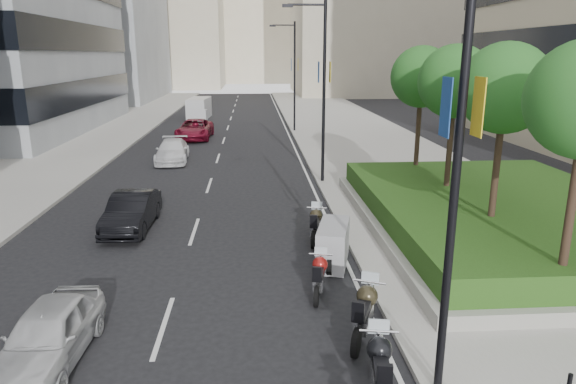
{
  "coord_description": "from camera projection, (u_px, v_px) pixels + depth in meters",
  "views": [
    {
      "loc": [
        0.79,
        -7.47,
        6.47
      ],
      "look_at": [
        1.91,
        9.03,
        2.0
      ],
      "focal_mm": 32.0,
      "sensor_mm": 36.0,
      "label": 1
    }
  ],
  "objects": [
    {
      "name": "sidewalk_right",
      "position": [
        363.0,
        142.0,
        38.3
      ],
      "size": [
        10.0,
        100.0,
        0.15
      ],
      "primitive_type": "cube",
      "color": "#9E9B93",
      "rests_on": "ground"
    },
    {
      "name": "sidewalk_left",
      "position": [
        76.0,
        145.0,
        36.92
      ],
      "size": [
        8.0,
        100.0,
        0.15
      ],
      "primitive_type": "cube",
      "color": "#9E9B93",
      "rests_on": "ground"
    },
    {
      "name": "lane_edge",
      "position": [
        293.0,
        144.0,
        37.97
      ],
      "size": [
        0.12,
        100.0,
        0.01
      ],
      "primitive_type": "cube",
      "color": "silver",
      "rests_on": "ground"
    },
    {
      "name": "lane_centre",
      "position": [
        222.0,
        145.0,
        37.63
      ],
      "size": [
        0.12,
        100.0,
        0.01
      ],
      "primitive_type": "cube",
      "color": "silver",
      "rests_on": "ground"
    },
    {
      "name": "planter",
      "position": [
        503.0,
        224.0,
        19.03
      ],
      "size": [
        10.0,
        14.0,
        0.4
      ],
      "primitive_type": "cube",
      "color": "gray",
      "rests_on": "sidewalk_right"
    },
    {
      "name": "hedge",
      "position": [
        505.0,
        209.0,
        18.87
      ],
      "size": [
        9.4,
        13.4,
        0.8
      ],
      "primitive_type": "cube",
      "color": "#203F12",
      "rests_on": "planter"
    },
    {
      "name": "tree_1",
      "position": [
        505.0,
        89.0,
        15.68
      ],
      "size": [
        2.8,
        2.8,
        6.3
      ],
      "color": "#332319",
      "rests_on": "planter"
    },
    {
      "name": "tree_2",
      "position": [
        455.0,
        82.0,
        19.54
      ],
      "size": [
        2.8,
        2.8,
        6.3
      ],
      "color": "#332319",
      "rests_on": "planter"
    },
    {
      "name": "tree_3",
      "position": [
        422.0,
        77.0,
        23.39
      ],
      "size": [
        2.8,
        2.8,
        6.3
      ],
      "color": "#332319",
      "rests_on": "planter"
    },
    {
      "name": "lamp_post_0",
      "position": [
        450.0,
        139.0,
        8.75
      ],
      "size": [
        2.34,
        0.45,
        9.0
      ],
      "color": "black",
      "rests_on": "ground"
    },
    {
      "name": "lamp_post_1",
      "position": [
        321.0,
        83.0,
        25.12
      ],
      "size": [
        2.34,
        0.45,
        9.0
      ],
      "color": "black",
      "rests_on": "ground"
    },
    {
      "name": "lamp_post_2",
      "position": [
        293.0,
        71.0,
        42.46
      ],
      "size": [
        2.34,
        0.45,
        9.0
      ],
      "color": "black",
      "rests_on": "ground"
    },
    {
      "name": "motorcycle_2",
      "position": [
        380.0,
        370.0,
        9.82
      ],
      "size": [
        0.77,
        2.32,
        1.16
      ],
      "rotation": [
        0.0,
        0.0,
        1.41
      ],
      "color": "black",
      "rests_on": "ground"
    },
    {
      "name": "motorcycle_3",
      "position": [
        365.0,
        312.0,
        12.0
      ],
      "size": [
        1.13,
        2.23,
        1.18
      ],
      "rotation": [
        0.0,
        0.0,
        1.17
      ],
      "color": "black",
      "rests_on": "ground"
    },
    {
      "name": "motorcycle_4",
      "position": [
        319.0,
        276.0,
        14.18
      ],
      "size": [
        0.71,
        2.0,
        1.01
      ],
      "rotation": [
        0.0,
        0.0,
        1.36
      ],
      "color": "black",
      "rests_on": "ground"
    },
    {
      "name": "motorcycle_5",
      "position": [
        333.0,
        245.0,
        16.17
      ],
      "size": [
        1.38,
        2.3,
        1.3
      ],
      "rotation": [
        0.0,
        0.0,
        1.32
      ],
      "color": "black",
      "rests_on": "ground"
    },
    {
      "name": "motorcycle_6",
      "position": [
        315.0,
        225.0,
        18.28
      ],
      "size": [
        0.75,
        2.15,
        1.08
      ],
      "rotation": [
        0.0,
        0.0,
        1.37
      ],
      "color": "black",
      "rests_on": "ground"
    },
    {
      "name": "car_a",
      "position": [
        49.0,
        334.0,
        11.01
      ],
      "size": [
        1.66,
        3.83,
        1.29
      ],
      "primitive_type": "imported",
      "rotation": [
        0.0,
        0.0,
        -0.04
      ],
      "color": "silver",
      "rests_on": "ground"
    },
    {
      "name": "car_b",
      "position": [
        132.0,
        211.0,
        19.42
      ],
      "size": [
        1.56,
        4.23,
        1.38
      ],
      "primitive_type": "imported",
      "rotation": [
        0.0,
        0.0,
        -0.02
      ],
      "color": "black",
      "rests_on": "ground"
    },
    {
      "name": "car_c",
      "position": [
        172.0,
        151.0,
        31.64
      ],
      "size": [
        2.12,
        4.7,
        1.34
      ],
      "primitive_type": "imported",
      "rotation": [
        0.0,
        0.0,
        0.05
      ],
      "color": "white",
      "rests_on": "ground"
    },
    {
      "name": "car_d",
      "position": [
        195.0,
        129.0,
        40.07
      ],
      "size": [
        2.7,
        5.52,
        1.51
      ],
      "primitive_type": "imported",
      "rotation": [
        0.0,
        0.0,
        -0.04
      ],
      "color": "maroon",
      "rests_on": "ground"
    },
    {
      "name": "delivery_van",
      "position": [
        199.0,
        109.0,
        52.73
      ],
      "size": [
        2.21,
        5.04,
        2.07
      ],
      "rotation": [
        0.0,
        0.0,
        -0.07
      ],
      "color": "silver",
      "rests_on": "ground"
    }
  ]
}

